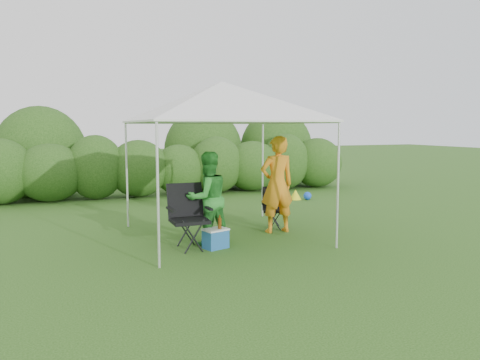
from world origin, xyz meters
name	(u,v)px	position (x,y,z in m)	size (l,w,h in m)	color
ground	(232,242)	(0.00, 0.00, 0.00)	(70.00, 70.00, 0.00)	#35621F
hedge	(164,168)	(0.15, 6.00, 0.83)	(12.27, 1.53, 1.80)	#2E571B
canopy	(222,102)	(0.00, 0.50, 2.46)	(3.10, 3.10, 2.83)	silver
chair_right	(274,205)	(1.23, 0.85, 0.46)	(0.61, 0.59, 0.81)	black
chair_left	(188,212)	(-0.81, -0.05, 0.61)	(0.67, 0.61, 1.08)	black
man	(277,184)	(1.09, 0.45, 0.93)	(0.68, 0.44, 1.85)	orange
woman	(208,198)	(-0.42, 0.07, 0.80)	(0.78, 0.61, 1.60)	#2C882D
cooler	(216,238)	(-0.39, -0.26, 0.17)	(0.46, 0.39, 0.33)	#225C9C
bottle	(220,222)	(-0.33, -0.30, 0.45)	(0.06, 0.06, 0.23)	#592D0C
lawn_toy	(299,195)	(3.44, 3.84, 0.13)	(0.55, 0.46, 0.28)	yellow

